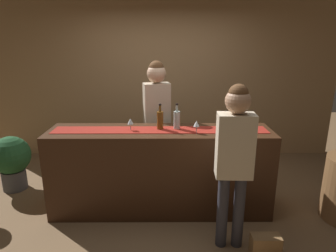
{
  "coord_description": "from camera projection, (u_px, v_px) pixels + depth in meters",
  "views": [
    {
      "loc": [
        0.07,
        -3.28,
        2.03
      ],
      "look_at": [
        0.09,
        0.0,
        1.07
      ],
      "focal_mm": 31.88,
      "sensor_mm": 36.0,
      "label": 1
    }
  ],
  "objects": [
    {
      "name": "wine_glass_mid_counter",
      "position": [
        130.0,
        122.0,
        3.39
      ],
      "size": [
        0.07,
        0.07,
        0.14
      ],
      "color": "silver",
      "rests_on": "bar_counter"
    },
    {
      "name": "bartender",
      "position": [
        157.0,
        111.0,
        3.96
      ],
      "size": [
        0.38,
        0.27,
        1.76
      ],
      "rotation": [
        0.0,
        0.0,
        3.36
      ],
      "color": "#26262B",
      "rests_on": "ground"
    },
    {
      "name": "customer_sipping",
      "position": [
        235.0,
        152.0,
        2.77
      ],
      "size": [
        0.35,
        0.23,
        1.65
      ],
      "rotation": [
        0.0,
        0.0,
        -0.04
      ],
      "color": "#33333D",
      "rests_on": "ground"
    },
    {
      "name": "handbag",
      "position": [
        265.0,
        246.0,
        2.87
      ],
      "size": [
        0.28,
        0.14,
        0.22
      ],
      "primitive_type": "cube",
      "color": "olive",
      "rests_on": "ground"
    },
    {
      "name": "wine_bottle_clear",
      "position": [
        177.0,
        120.0,
        3.44
      ],
      "size": [
        0.07,
        0.07,
        0.3
      ],
      "color": "#B2C6C1",
      "rests_on": "bar_counter"
    },
    {
      "name": "wine_glass_near_customer",
      "position": [
        196.0,
        124.0,
        3.29
      ],
      "size": [
        0.07,
        0.07,
        0.14
      ],
      "color": "silver",
      "rests_on": "bar_counter"
    },
    {
      "name": "bar_counter",
      "position": [
        160.0,
        171.0,
        3.57
      ],
      "size": [
        2.59,
        0.6,
        1.02
      ],
      "primitive_type": "cube",
      "color": "#3D2314",
      "rests_on": "ground"
    },
    {
      "name": "ground_plane",
      "position": [
        161.0,
        208.0,
        3.72
      ],
      "size": [
        10.0,
        10.0,
        0.0
      ],
      "primitive_type": "plane",
      "color": "brown"
    },
    {
      "name": "back_wall",
      "position": [
        162.0,
        74.0,
        5.13
      ],
      "size": [
        6.0,
        0.12,
        2.9
      ],
      "primitive_type": "cube",
      "color": "tan",
      "rests_on": "ground"
    },
    {
      "name": "wine_bottle_amber",
      "position": [
        160.0,
        120.0,
        3.43
      ],
      "size": [
        0.07,
        0.07,
        0.3
      ],
      "color": "brown",
      "rests_on": "bar_counter"
    },
    {
      "name": "potted_plant_tall",
      "position": [
        11.0,
        159.0,
        4.08
      ],
      "size": [
        0.52,
        0.52,
        0.76
      ],
      "color": "#4C4C51",
      "rests_on": "ground"
    },
    {
      "name": "counter_runner_cloth",
      "position": [
        160.0,
        130.0,
        3.43
      ],
      "size": [
        2.46,
        0.28,
        0.01
      ],
      "primitive_type": "cube",
      "color": "maroon",
      "rests_on": "bar_counter"
    }
  ]
}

